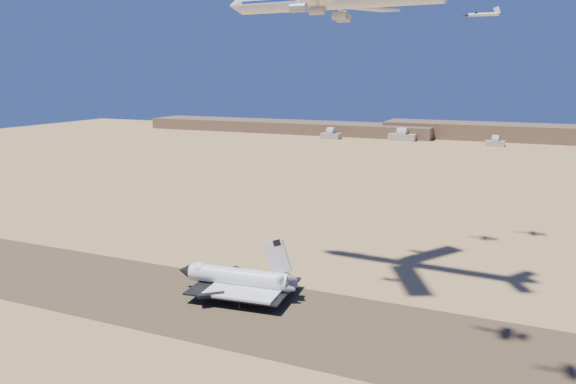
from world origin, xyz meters
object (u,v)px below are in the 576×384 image
at_px(crew_b, 250,305).
at_px(chase_jet_d, 483,14).
at_px(crew_a, 239,306).
at_px(shuttle, 238,279).
at_px(crew_c, 246,304).

relative_size(crew_b, chase_jet_d, 0.11).
height_order(crew_a, crew_b, crew_a).
bearing_deg(shuttle, chase_jet_d, 49.53).
relative_size(crew_a, crew_c, 0.96).
xyz_separation_m(crew_a, crew_b, (2.68, 2.15, -0.09)).
bearing_deg(chase_jet_d, crew_c, -122.07).
relative_size(shuttle, crew_a, 24.04).
distance_m(crew_b, chase_jet_d, 149.72).
distance_m(crew_a, chase_jet_d, 152.11).
bearing_deg(shuttle, crew_b, -47.97).
bearing_deg(shuttle, crew_c, -52.42).
relative_size(crew_b, crew_c, 0.86).
bearing_deg(shuttle, crew_a, -64.80).
height_order(crew_a, crew_c, crew_c).
height_order(shuttle, crew_b, shuttle).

